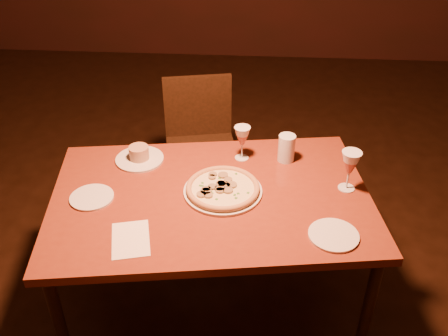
{
  "coord_description": "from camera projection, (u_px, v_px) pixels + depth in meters",
  "views": [
    {
      "loc": [
        0.22,
        -1.5,
        1.98
      ],
      "look_at": [
        0.1,
        0.2,
        0.81
      ],
      "focal_mm": 40.0,
      "sensor_mm": 36.0,
      "label": 1
    }
  ],
  "objects": [
    {
      "name": "wine_glass_far",
      "position": [
        242.0,
        143.0,
        2.27
      ],
      "size": [
        0.07,
        0.07,
        0.16
      ],
      "primitive_type": null,
      "color": "#B05449",
      "rests_on": "dining_table"
    },
    {
      "name": "pizza_plate",
      "position": [
        223.0,
        189.0,
        2.09
      ],
      "size": [
        0.33,
        0.33,
        0.04
      ],
      "color": "silver",
      "rests_on": "dining_table"
    },
    {
      "name": "menu_card",
      "position": [
        131.0,
        239.0,
        1.85
      ],
      "size": [
        0.18,
        0.23,
        0.0
      ],
      "primitive_type": "cube",
      "rotation": [
        0.0,
        0.0,
        0.25
      ],
      "color": "white",
      "rests_on": "dining_table"
    },
    {
      "name": "water_tumbler",
      "position": [
        286.0,
        148.0,
        2.26
      ],
      "size": [
        0.08,
        0.08,
        0.13
      ],
      "primitive_type": "cylinder",
      "color": "silver",
      "rests_on": "dining_table"
    },
    {
      "name": "side_plate_near",
      "position": [
        334.0,
        235.0,
        1.87
      ],
      "size": [
        0.19,
        0.19,
        0.01
      ],
      "primitive_type": "cylinder",
      "color": "silver",
      "rests_on": "dining_table"
    },
    {
      "name": "side_plate_left",
      "position": [
        92.0,
        197.0,
        2.06
      ],
      "size": [
        0.18,
        0.18,
        0.01
      ],
      "primitive_type": "cylinder",
      "color": "silver",
      "rests_on": "dining_table"
    },
    {
      "name": "floor",
      "position": [
        200.0,
        333.0,
        2.36
      ],
      "size": [
        7.0,
        7.0,
        0.0
      ],
      "primitive_type": "plane",
      "color": "black",
      "rests_on": "ground"
    },
    {
      "name": "chair_far",
      "position": [
        200.0,
        141.0,
        2.92
      ],
      "size": [
        0.47,
        0.47,
        0.82
      ],
      "rotation": [
        0.0,
        0.0,
        0.21
      ],
      "color": "black",
      "rests_on": "floor"
    },
    {
      "name": "ramekin_saucer",
      "position": [
        139.0,
        156.0,
        2.29
      ],
      "size": [
        0.22,
        0.22,
        0.07
      ],
      "color": "silver",
      "rests_on": "dining_table"
    },
    {
      "name": "wine_glass_right",
      "position": [
        349.0,
        171.0,
        2.07
      ],
      "size": [
        0.08,
        0.08,
        0.18
      ],
      "primitive_type": null,
      "color": "#B05449",
      "rests_on": "dining_table"
    },
    {
      "name": "dining_table",
      "position": [
        211.0,
        207.0,
        2.12
      ],
      "size": [
        1.44,
        1.04,
        0.71
      ],
      "rotation": [
        0.0,
        0.0,
        0.15
      ],
      "color": "maroon",
      "rests_on": "floor"
    }
  ]
}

